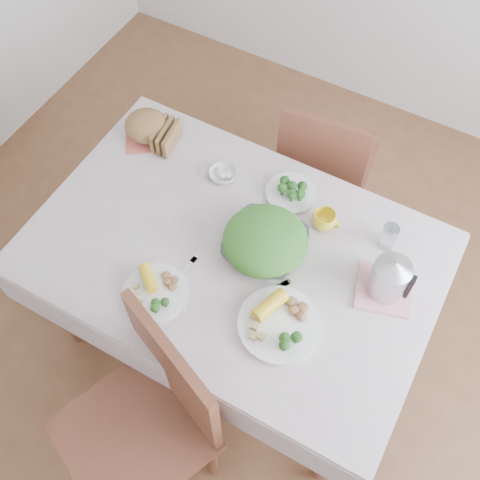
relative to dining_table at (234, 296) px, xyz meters
The scene contains 19 objects.
floor 0.38m from the dining_table, ahead, with size 3.60×3.60×0.00m, color brown.
dining_table is the anchor object (origin of this frame).
tablecloth 0.38m from the dining_table, ahead, with size 1.50×1.00×0.01m, color beige.
chair_near 0.71m from the dining_table, 90.66° to the right, with size 0.47×0.47×1.03m, color brown.
chair_far 0.81m from the dining_table, 85.48° to the left, with size 0.41×0.41×0.92m, color brown.
salad_bowl 0.44m from the dining_table, 29.53° to the left, with size 0.29×0.29×0.07m, color white.
dinner_plate_left 0.52m from the dining_table, 116.76° to the right, with size 0.24×0.24×0.02m, color white.
dinner_plate_right 0.53m from the dining_table, 32.98° to the right, with size 0.29×0.29×0.02m, color white.
broccoli_plate 0.52m from the dining_table, 77.24° to the left, with size 0.20×0.20×0.02m, color beige.
napkin 0.78m from the dining_table, 151.56° to the left, with size 0.19×0.19×0.00m, color #D96156.
bread_loaf 0.81m from the dining_table, 151.56° to the left, with size 0.19×0.18×0.11m, color brown.
fruit_bowl 0.53m from the dining_table, 126.17° to the left, with size 0.11×0.11×0.03m, color white.
yellow_mug 0.56m from the dining_table, 46.92° to the left, with size 0.09×0.09×0.07m, color yellow.
glass_tumbler 0.73m from the dining_table, 31.30° to the left, with size 0.06×0.06×0.11m, color white.
pink_tray 0.69m from the dining_table, 11.88° to the left, with size 0.19×0.19×0.02m, color pink.
electric_kettle 0.76m from the dining_table, 11.88° to the left, with size 0.13×0.13×0.18m, color #B2B5BA.
fork_left 0.44m from the dining_table, 122.48° to the right, with size 0.02×0.17×0.00m, color silver.
fork_right 0.44m from the dining_table, 26.22° to the right, with size 0.02×0.18×0.00m, color silver.
knife 0.53m from the dining_table, 107.21° to the right, with size 0.02×0.20×0.00m, color silver.
Camera 1 is at (0.54, -0.92, 2.55)m, focal length 42.00 mm.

